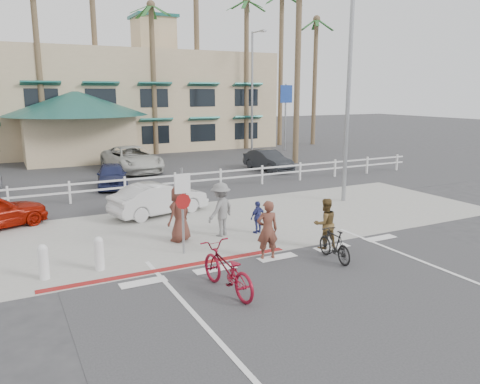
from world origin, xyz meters
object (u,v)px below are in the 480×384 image
bike_red (227,270)px  car_white_sedan (159,199)px  sign_post (183,207)px  bike_black (334,245)px

bike_red → car_white_sedan: car_white_sedan is taller
sign_post → bike_red: bearing=-91.0°
bike_black → sign_post: bearing=-29.8°
sign_post → car_white_sedan: 4.90m
sign_post → car_white_sedan: (0.78, 4.77, -0.81)m
car_white_sedan → bike_red: bearing=160.3°
bike_red → sign_post: bearing=-96.5°
sign_post → bike_red: sign_post is taller
bike_black → car_white_sedan: size_ratio=0.40×
car_white_sedan → bike_black: bearing=-172.3°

